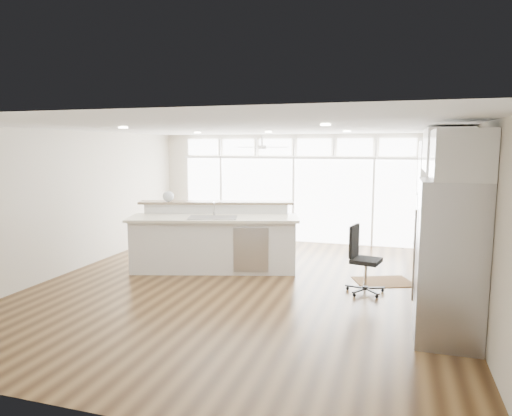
% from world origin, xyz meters
% --- Properties ---
extents(floor, '(7.00, 8.00, 0.02)m').
position_xyz_m(floor, '(0.00, 0.00, -0.01)').
color(floor, '#3A2512').
rests_on(floor, ground).
extents(ceiling, '(7.00, 8.00, 0.02)m').
position_xyz_m(ceiling, '(0.00, 0.00, 2.70)').
color(ceiling, white).
rests_on(ceiling, wall_back).
extents(wall_back, '(7.00, 0.04, 2.70)m').
position_xyz_m(wall_back, '(0.00, 4.00, 1.35)').
color(wall_back, beige).
rests_on(wall_back, floor).
extents(wall_front, '(7.00, 0.04, 2.70)m').
position_xyz_m(wall_front, '(0.00, -4.00, 1.35)').
color(wall_front, beige).
rests_on(wall_front, floor).
extents(wall_left, '(0.04, 8.00, 2.70)m').
position_xyz_m(wall_left, '(-3.50, 0.00, 1.35)').
color(wall_left, beige).
rests_on(wall_left, floor).
extents(wall_right, '(0.04, 8.00, 2.70)m').
position_xyz_m(wall_right, '(3.50, 0.00, 1.35)').
color(wall_right, beige).
rests_on(wall_right, floor).
extents(glass_wall, '(5.80, 0.06, 2.08)m').
position_xyz_m(glass_wall, '(0.00, 3.94, 1.05)').
color(glass_wall, white).
rests_on(glass_wall, wall_back).
extents(transom_row, '(5.90, 0.06, 0.40)m').
position_xyz_m(transom_row, '(0.00, 3.94, 2.38)').
color(transom_row, white).
rests_on(transom_row, wall_back).
extents(desk_window, '(0.04, 0.85, 0.85)m').
position_xyz_m(desk_window, '(3.46, 0.30, 1.55)').
color(desk_window, white).
rests_on(desk_window, wall_right).
extents(ceiling_fan, '(1.16, 1.16, 0.32)m').
position_xyz_m(ceiling_fan, '(-0.50, 2.80, 2.48)').
color(ceiling_fan, silver).
rests_on(ceiling_fan, ceiling).
extents(recessed_lights, '(3.40, 3.00, 0.02)m').
position_xyz_m(recessed_lights, '(0.00, 0.20, 2.68)').
color(recessed_lights, '#ECE5C8').
rests_on(recessed_lights, ceiling).
extents(oven_cabinet, '(0.64, 1.20, 2.50)m').
position_xyz_m(oven_cabinet, '(3.17, 1.80, 1.25)').
color(oven_cabinet, white).
rests_on(oven_cabinet, floor).
extents(desk_nook, '(0.72, 1.30, 0.76)m').
position_xyz_m(desk_nook, '(3.13, 0.30, 0.38)').
color(desk_nook, white).
rests_on(desk_nook, floor).
extents(upper_cabinets, '(0.64, 1.30, 0.64)m').
position_xyz_m(upper_cabinets, '(3.17, 0.30, 2.35)').
color(upper_cabinets, white).
rests_on(upper_cabinets, wall_right).
extents(refrigerator, '(0.76, 0.90, 2.00)m').
position_xyz_m(refrigerator, '(3.11, -1.35, 1.00)').
color(refrigerator, '#A6A6AA').
rests_on(refrigerator, floor).
extents(fridge_cabinet, '(0.64, 0.90, 0.60)m').
position_xyz_m(fridge_cabinet, '(3.17, -1.35, 2.30)').
color(fridge_cabinet, white).
rests_on(fridge_cabinet, wall_right).
extents(framed_photos, '(0.06, 0.22, 0.80)m').
position_xyz_m(framed_photos, '(3.46, 0.92, 1.40)').
color(framed_photos, black).
rests_on(framed_photos, wall_right).
extents(kitchen_island, '(3.46, 2.08, 1.29)m').
position_xyz_m(kitchen_island, '(-0.89, 0.81, 0.65)').
color(kitchen_island, white).
rests_on(kitchen_island, floor).
extents(rug, '(1.17, 1.02, 0.01)m').
position_xyz_m(rug, '(2.30, 0.95, 0.01)').
color(rug, '#3B2312').
rests_on(rug, floor).
extents(office_chair, '(0.68, 0.65, 1.11)m').
position_xyz_m(office_chair, '(2.03, 0.25, 0.55)').
color(office_chair, black).
rests_on(office_chair, floor).
extents(fishbowl, '(0.29, 0.29, 0.22)m').
position_xyz_m(fishbowl, '(-1.91, 0.93, 1.40)').
color(fishbowl, silver).
rests_on(fishbowl, kitchen_island).
extents(monitor, '(0.11, 0.52, 0.43)m').
position_xyz_m(monitor, '(3.05, 0.30, 0.98)').
color(monitor, black).
rests_on(monitor, desk_nook).
extents(keyboard, '(0.12, 0.31, 0.02)m').
position_xyz_m(keyboard, '(2.88, 0.30, 0.77)').
color(keyboard, silver).
rests_on(keyboard, desk_nook).
extents(potted_plant, '(0.30, 0.33, 0.23)m').
position_xyz_m(potted_plant, '(3.17, 1.80, 2.61)').
color(potted_plant, '#2E632A').
rests_on(potted_plant, oven_cabinet).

